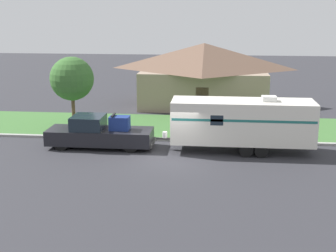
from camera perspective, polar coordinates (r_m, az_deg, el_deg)
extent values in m
plane|color=#2D2D33|center=(25.58, 0.80, -4.14)|extent=(120.00, 120.00, 0.00)
cube|color=#999993|center=(29.13, 1.46, -1.71)|extent=(80.00, 0.30, 0.14)
cube|color=#3D6B33|center=(32.66, 1.95, -0.07)|extent=(80.00, 7.00, 0.03)
cube|color=gray|center=(40.19, 4.35, 4.78)|extent=(10.29, 7.56, 3.06)
pyramid|color=brown|center=(39.85, 4.42, 8.50)|extent=(11.11, 8.16, 2.17)
cube|color=#4C3828|center=(36.58, 4.17, 3.10)|extent=(1.00, 0.06, 2.10)
cylinder|color=black|center=(27.84, -12.89, -2.02)|extent=(0.89, 0.28, 0.89)
cylinder|color=black|center=(29.41, -11.84, -1.10)|extent=(0.89, 0.28, 0.89)
cylinder|color=black|center=(26.83, -4.59, -2.31)|extent=(0.89, 0.28, 0.89)
cylinder|color=black|center=(28.45, -3.97, -1.35)|extent=(0.89, 0.28, 0.89)
cube|color=black|center=(28.33, -10.86, -1.15)|extent=(3.55, 2.07, 0.86)
cube|color=#19232D|center=(27.95, -9.69, 0.44)|extent=(1.84, 1.91, 0.80)
cube|color=black|center=(27.61, -4.70, -1.34)|extent=(2.64, 2.07, 0.86)
cube|color=#333333|center=(27.48, -1.86, -2.05)|extent=(0.12, 1.86, 0.20)
cube|color=navy|center=(27.52, -5.93, 0.36)|extent=(1.15, 0.87, 0.80)
cube|color=black|center=(27.48, -6.70, 1.35)|extent=(0.10, 0.96, 0.08)
cylinder|color=black|center=(26.28, 9.51, -2.95)|extent=(0.77, 0.22, 0.77)
cylinder|color=black|center=(28.32, 9.26, -1.70)|extent=(0.77, 0.22, 0.77)
cylinder|color=black|center=(26.36, 11.34, -2.99)|extent=(0.77, 0.22, 0.77)
cylinder|color=black|center=(28.39, 10.96, -1.74)|extent=(0.77, 0.22, 0.77)
cube|color=silver|center=(26.93, 9.03, 0.57)|extent=(8.02, 2.41, 2.40)
cube|color=#1E6660|center=(25.69, 9.19, 0.60)|extent=(7.86, 0.01, 0.14)
cube|color=#383838|center=(27.33, -0.49, -1.54)|extent=(0.94, 0.12, 0.10)
cylinder|color=silver|center=(27.26, -0.39, -1.08)|extent=(0.28, 0.28, 0.36)
cube|color=silver|center=(26.78, 12.23, 3.28)|extent=(0.80, 0.68, 0.28)
cube|color=#19232D|center=(25.64, 5.97, 0.68)|extent=(0.70, 0.01, 0.56)
cylinder|color=brown|center=(29.48, 4.14, -0.67)|extent=(0.09, 0.09, 1.02)
cube|color=#B2B2B2|center=(29.33, 4.16, 0.51)|extent=(0.48, 0.20, 0.22)
cylinder|color=brown|center=(32.67, -11.44, 1.73)|extent=(0.24, 0.24, 2.33)
sphere|color=#38662D|center=(32.27, -11.64, 5.68)|extent=(2.95, 2.95, 2.95)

